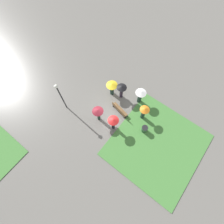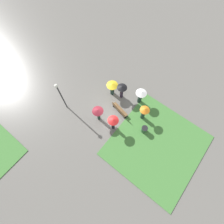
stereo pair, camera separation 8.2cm
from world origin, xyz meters
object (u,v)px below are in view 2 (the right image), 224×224
object	(u,v)px
park_bench	(119,110)
crowd_person_red	(113,122)
lamp_post	(60,94)
crowd_person_white	(141,95)
crowd_person_black	(122,89)
crowd_person_yellow	(112,87)
crowd_person_orange	(144,112)
crowd_person_maroon	(98,112)
trash_bin	(144,129)

from	to	relation	value
park_bench	crowd_person_red	size ratio (longest dim) A/B	0.95
lamp_post	crowd_person_white	size ratio (longest dim) A/B	2.13
park_bench	lamp_post	distance (m)	5.77
park_bench	crowd_person_black	world-z (taller)	crowd_person_black
park_bench	crowd_person_yellow	xyz separation A→B (m)	(1.91, -1.27, 0.78)
crowd_person_yellow	crowd_person_black	bearing A→B (deg)	136.28
park_bench	crowd_person_orange	bearing A→B (deg)	-145.36
crowd_person_yellow	crowd_person_red	xyz separation A→B (m)	(-2.45, 2.97, 0.20)
park_bench	crowd_person_orange	distance (m)	2.47
crowd_person_white	crowd_person_yellow	bearing A→B (deg)	-50.21
crowd_person_orange	crowd_person_maroon	bearing A→B (deg)	-91.38
crowd_person_maroon	crowd_person_orange	xyz separation A→B (m)	(-3.26, -2.74, -0.25)
crowd_person_yellow	crowd_person_orange	xyz separation A→B (m)	(-4.05, 0.37, 0.04)
crowd_person_white	crowd_person_red	size ratio (longest dim) A/B	0.95
crowd_person_yellow	crowd_person_white	bearing A→B (deg)	139.99
trash_bin	park_bench	bearing A→B (deg)	-3.31
crowd_person_white	crowd_person_red	world-z (taller)	crowd_person_red
lamp_post	crowd_person_yellow	distance (m)	5.09
crowd_person_white	crowd_person_yellow	size ratio (longest dim) A/B	1.07
park_bench	crowd_person_white	world-z (taller)	crowd_person_white
trash_bin	crowd_person_white	bearing A→B (deg)	-47.61
crowd_person_white	crowd_person_orange	size ratio (longest dim) A/B	0.96
lamp_post	crowd_person_black	size ratio (longest dim) A/B	2.08
trash_bin	lamp_post	bearing A→B (deg)	19.56
crowd_person_yellow	crowd_person_black	xyz separation A→B (m)	(-0.99, -0.27, 0.12)
crowd_person_white	crowd_person_red	distance (m)	3.93
crowd_person_white	crowd_person_red	bearing A→B (deg)	16.10
trash_bin	crowd_person_yellow	xyz separation A→B (m)	(4.97, -1.45, 0.85)
crowd_person_maroon	crowd_person_orange	world-z (taller)	crowd_person_maroon
crowd_person_white	crowd_person_orange	world-z (taller)	crowd_person_orange
lamp_post	crowd_person_white	bearing A→B (deg)	-136.73
crowd_person_maroon	crowd_person_white	bearing A→B (deg)	99.66
crowd_person_red	lamp_post	bearing A→B (deg)	-139.58
crowd_person_white	crowd_person_yellow	distance (m)	2.94
crowd_person_orange	crowd_person_red	world-z (taller)	crowd_person_red
crowd_person_black	crowd_person_orange	world-z (taller)	crowd_person_orange
crowd_person_maroon	park_bench	bearing A→B (deg)	94.55
lamp_post	crowd_person_orange	bearing A→B (deg)	-150.53
crowd_person_black	park_bench	bearing A→B (deg)	-106.79
crowd_person_maroon	trash_bin	bearing A→B (deg)	57.51
trash_bin	crowd_person_black	bearing A→B (deg)	-23.33
park_bench	crowd_person_maroon	bearing A→B (deg)	70.62
crowd_person_maroon	crowd_person_orange	distance (m)	4.26
crowd_person_black	crowd_person_red	xyz separation A→B (m)	(-1.45, 3.24, 0.08)
crowd_person_black	crowd_person_yellow	bearing A→B (deg)	147.54
crowd_person_yellow	crowd_person_orange	world-z (taller)	crowd_person_orange
trash_bin	crowd_person_maroon	size ratio (longest dim) A/B	0.40
lamp_post	crowd_person_black	xyz separation A→B (m)	(-3.62, -4.41, -1.23)
park_bench	crowd_person_red	world-z (taller)	crowd_person_red
crowd_person_orange	crowd_person_red	distance (m)	3.06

